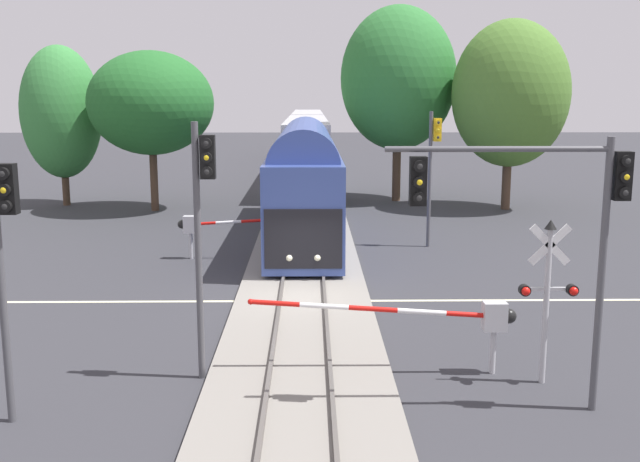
{
  "coord_description": "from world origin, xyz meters",
  "views": [
    {
      "loc": [
        0.25,
        -23.42,
        6.71
      ],
      "look_at": [
        0.59,
        1.9,
        2.0
      ],
      "focal_mm": 41.28,
      "sensor_mm": 36.0,
      "label": 1
    }
  ],
  "objects_px": {
    "elm_centre_background": "(398,78)",
    "crossing_gate_far": "(206,225)",
    "oak_far_right": "(510,94)",
    "traffic_signal_median": "(202,211)",
    "oak_behind_train": "(151,103)",
    "crossing_signal_mast": "(548,285)",
    "traffic_signal_near_right": "(544,207)",
    "commuter_train": "(307,148)",
    "crossing_gate_near": "(462,317)",
    "pine_left_background": "(61,112)",
    "traffic_signal_near_left": "(4,243)",
    "traffic_signal_far_side": "(433,157)"
  },
  "relations": [
    {
      "from": "traffic_signal_median",
      "to": "commuter_train",
      "type": "bearing_deg",
      "value": 86.72
    },
    {
      "from": "commuter_train",
      "to": "traffic_signal_far_side",
      "type": "height_order",
      "value": "traffic_signal_far_side"
    },
    {
      "from": "traffic_signal_median",
      "to": "oak_behind_train",
      "type": "relative_size",
      "value": 0.66
    },
    {
      "from": "crossing_signal_mast",
      "to": "traffic_signal_near_right",
      "type": "bearing_deg",
      "value": -114.33
    },
    {
      "from": "traffic_signal_near_right",
      "to": "oak_far_right",
      "type": "xyz_separation_m",
      "value": [
        6.81,
        28.22,
        2.31
      ]
    },
    {
      "from": "crossing_signal_mast",
      "to": "elm_centre_background",
      "type": "bearing_deg",
      "value": 89.91
    },
    {
      "from": "crossing_signal_mast",
      "to": "traffic_signal_median",
      "type": "distance_m",
      "value": 8.15
    },
    {
      "from": "oak_far_right",
      "to": "commuter_train",
      "type": "bearing_deg",
      "value": 132.74
    },
    {
      "from": "traffic_signal_near_right",
      "to": "oak_far_right",
      "type": "height_order",
      "value": "oak_far_right"
    },
    {
      "from": "commuter_train",
      "to": "traffic_signal_far_side",
      "type": "distance_m",
      "value": 24.37
    },
    {
      "from": "oak_far_right",
      "to": "crossing_gate_far",
      "type": "bearing_deg",
      "value": -140.35
    },
    {
      "from": "traffic_signal_near_left",
      "to": "traffic_signal_near_right",
      "type": "xyz_separation_m",
      "value": [
        10.89,
        0.41,
        0.64
      ]
    },
    {
      "from": "crossing_gate_near",
      "to": "pine_left_background",
      "type": "relative_size",
      "value": 0.67
    },
    {
      "from": "traffic_signal_near_left",
      "to": "crossing_gate_near",
      "type": "bearing_deg",
      "value": 14.76
    },
    {
      "from": "oak_far_right",
      "to": "pine_left_background",
      "type": "bearing_deg",
      "value": 175.72
    },
    {
      "from": "oak_behind_train",
      "to": "pine_left_background",
      "type": "distance_m",
      "value": 6.31
    },
    {
      "from": "traffic_signal_far_side",
      "to": "pine_left_background",
      "type": "xyz_separation_m",
      "value": [
        -20.41,
        12.84,
        1.65
      ]
    },
    {
      "from": "crossing_gate_near",
      "to": "traffic_signal_far_side",
      "type": "bearing_deg",
      "value": 83.39
    },
    {
      "from": "traffic_signal_median",
      "to": "traffic_signal_near_right",
      "type": "relative_size",
      "value": 1.04
    },
    {
      "from": "crossing_gate_near",
      "to": "pine_left_background",
      "type": "height_order",
      "value": "pine_left_background"
    },
    {
      "from": "crossing_gate_far",
      "to": "oak_behind_train",
      "type": "bearing_deg",
      "value": 110.4
    },
    {
      "from": "commuter_train",
      "to": "elm_centre_background",
      "type": "xyz_separation_m",
      "value": [
        5.77,
        -9.11,
        4.97
      ]
    },
    {
      "from": "traffic_signal_far_side",
      "to": "oak_behind_train",
      "type": "xyz_separation_m",
      "value": [
        -14.52,
        10.63,
        2.21
      ]
    },
    {
      "from": "pine_left_background",
      "to": "traffic_signal_near_right",
      "type": "bearing_deg",
      "value": -56.77
    },
    {
      "from": "crossing_gate_near",
      "to": "pine_left_background",
      "type": "xyz_separation_m",
      "value": [
        -18.65,
        28.05,
        4.21
      ]
    },
    {
      "from": "commuter_train",
      "to": "elm_centre_background",
      "type": "bearing_deg",
      "value": -57.65
    },
    {
      "from": "crossing_signal_mast",
      "to": "traffic_signal_median",
      "type": "xyz_separation_m",
      "value": [
        -7.96,
        0.43,
        1.69
      ]
    },
    {
      "from": "crossing_gate_near",
      "to": "traffic_signal_far_side",
      "type": "distance_m",
      "value": 15.53
    },
    {
      "from": "traffic_signal_near_left",
      "to": "crossing_signal_mast",
      "type": "bearing_deg",
      "value": 9.49
    },
    {
      "from": "oak_far_right",
      "to": "traffic_signal_near_left",
      "type": "bearing_deg",
      "value": -121.73
    },
    {
      "from": "crossing_signal_mast",
      "to": "elm_centre_background",
      "type": "relative_size",
      "value": 0.32
    },
    {
      "from": "crossing_gate_far",
      "to": "oak_far_right",
      "type": "distance_m",
      "value": 21.32
    },
    {
      "from": "traffic_signal_near_left",
      "to": "oak_far_right",
      "type": "height_order",
      "value": "oak_far_right"
    },
    {
      "from": "traffic_signal_near_left",
      "to": "traffic_signal_far_side",
      "type": "bearing_deg",
      "value": 57.1
    },
    {
      "from": "crossing_gate_near",
      "to": "elm_centre_background",
      "type": "xyz_separation_m",
      "value": [
        1.88,
        29.77,
        6.25
      ]
    },
    {
      "from": "crossing_gate_near",
      "to": "oak_behind_train",
      "type": "bearing_deg",
      "value": 116.27
    },
    {
      "from": "elm_centre_background",
      "to": "traffic_signal_far_side",
      "type": "bearing_deg",
      "value": -90.46
    },
    {
      "from": "crossing_signal_mast",
      "to": "pine_left_background",
      "type": "bearing_deg",
      "value": 125.52
    },
    {
      "from": "traffic_signal_near_left",
      "to": "traffic_signal_median",
      "type": "xyz_separation_m",
      "value": [
        3.61,
        2.36,
        0.27
      ]
    },
    {
      "from": "traffic_signal_near_left",
      "to": "oak_behind_train",
      "type": "height_order",
      "value": "oak_behind_train"
    },
    {
      "from": "crossing_gate_near",
      "to": "commuter_train",
      "type": "bearing_deg",
      "value": 95.71
    },
    {
      "from": "crossing_gate_near",
      "to": "traffic_signal_far_side",
      "type": "xyz_separation_m",
      "value": [
        1.76,
        15.21,
        2.56
      ]
    },
    {
      "from": "elm_centre_background",
      "to": "crossing_gate_far",
      "type": "bearing_deg",
      "value": -120.17
    },
    {
      "from": "commuter_train",
      "to": "traffic_signal_near_right",
      "type": "distance_m",
      "value": 41.38
    },
    {
      "from": "crossing_gate_far",
      "to": "traffic_signal_far_side",
      "type": "bearing_deg",
      "value": 13.49
    },
    {
      "from": "crossing_gate_far",
      "to": "crossing_signal_mast",
      "type": "bearing_deg",
      "value": -54.15
    },
    {
      "from": "traffic_signal_near_right",
      "to": "pine_left_background",
      "type": "distance_m",
      "value": 36.13
    },
    {
      "from": "crossing_signal_mast",
      "to": "elm_centre_background",
      "type": "height_order",
      "value": "elm_centre_background"
    },
    {
      "from": "elm_centre_background",
      "to": "crossing_signal_mast",
      "type": "bearing_deg",
      "value": -90.09
    },
    {
      "from": "commuter_train",
      "to": "traffic_signal_near_right",
      "type": "relative_size",
      "value": 11.05
    }
  ]
}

